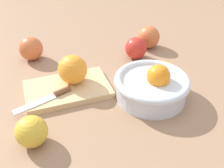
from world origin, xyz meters
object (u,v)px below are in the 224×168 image
object	(u,v)px
apple_front_right	(31,49)
apple_back_right	(32,132)
knife	(51,96)
apple_front_left	(136,48)
orange_on_board	(73,69)
apple_front_left_2	(149,37)
bowl	(152,86)
cutting_board	(68,89)

from	to	relation	value
apple_front_right	apple_back_right	bearing A→B (deg)	96.89
knife	apple_front_left	distance (m)	0.33
orange_on_board	knife	world-z (taller)	orange_on_board
apple_front_left_2	knife	bearing A→B (deg)	40.56
knife	apple_front_left	world-z (taller)	apple_front_left
bowl	apple_back_right	xyz separation A→B (m)	(0.29, 0.12, -0.00)
bowl	apple_back_right	size ratio (longest dim) A/B	2.83
cutting_board	apple_front_left	distance (m)	0.28
apple_front_right	bowl	bearing A→B (deg)	143.35
apple_back_right	bowl	bearing A→B (deg)	-156.83
apple_front_left	apple_front_left_2	bearing A→B (deg)	-130.54
knife	apple_back_right	xyz separation A→B (m)	(0.03, 0.13, 0.01)
knife	bowl	bearing A→B (deg)	178.09
apple_front_left	apple_front_right	xyz separation A→B (m)	(0.34, -0.04, 0.00)
cutting_board	orange_on_board	xyz separation A→B (m)	(-0.02, -0.02, 0.05)
bowl	apple_front_right	distance (m)	0.42
apple_front_left_2	bowl	bearing A→B (deg)	77.77
orange_on_board	apple_back_right	xyz separation A→B (m)	(0.09, 0.20, -0.02)
cutting_board	apple_front_right	world-z (taller)	apple_front_right
bowl	orange_on_board	size ratio (longest dim) A/B	2.45
apple_front_left	apple_front_left_2	xyz separation A→B (m)	(-0.06, -0.07, 0.00)
apple_front_right	apple_back_right	size ratio (longest dim) A/B	1.11
knife	apple_back_right	distance (m)	0.14
apple_back_right	apple_front_left_2	bearing A→B (deg)	-130.75
apple_back_right	apple_front_left	bearing A→B (deg)	-130.80
bowl	apple_front_left_2	bearing A→B (deg)	-102.23
apple_front_left_2	cutting_board	bearing A→B (deg)	39.31
cutting_board	apple_front_left	size ratio (longest dim) A/B	3.18
apple_front_left	bowl	bearing A→B (deg)	89.52
orange_on_board	apple_front_right	world-z (taller)	orange_on_board
cutting_board	apple_front_left	xyz separation A→B (m)	(-0.22, -0.16, 0.03)
bowl	knife	distance (m)	0.26
knife	orange_on_board	bearing A→B (deg)	-130.11
bowl	apple_front_left_2	size ratio (longest dim) A/B	2.52
bowl	apple_back_right	bearing A→B (deg)	23.17
orange_on_board	knife	bearing A→B (deg)	49.89
apple_front_right	apple_back_right	xyz separation A→B (m)	(-0.05, 0.37, -0.00)
apple_back_right	knife	bearing A→B (deg)	-102.76
cutting_board	knife	size ratio (longest dim) A/B	1.58
orange_on_board	apple_front_left	world-z (taller)	orange_on_board
orange_on_board	apple_front_right	xyz separation A→B (m)	(0.13, -0.17, -0.02)
bowl	knife	world-z (taller)	bowl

